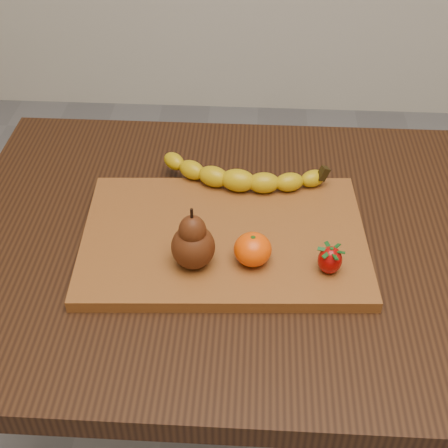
# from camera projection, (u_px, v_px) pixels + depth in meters

# --- Properties ---
(table) EXTENTS (1.00, 0.70, 0.76)m
(table) POSITION_uv_depth(u_px,v_px,m) (255.00, 279.00, 1.08)
(table) COLOR black
(table) RESTS_ON ground
(cutting_board) EXTENTS (0.47, 0.32, 0.02)m
(cutting_board) POSITION_uv_depth(u_px,v_px,m) (224.00, 238.00, 1.00)
(cutting_board) COLOR brown
(cutting_board) RESTS_ON table
(banana) EXTENTS (0.26, 0.10, 0.04)m
(banana) POSITION_uv_depth(u_px,v_px,m) (238.00, 180.00, 1.07)
(banana) COLOR #C0A009
(banana) RESTS_ON cutting_board
(pear) EXTENTS (0.08, 0.08, 0.10)m
(pear) POSITION_uv_depth(u_px,v_px,m) (193.00, 237.00, 0.91)
(pear) COLOR #4B200C
(pear) RESTS_ON cutting_board
(mandarin) EXTENTS (0.07, 0.07, 0.05)m
(mandarin) POSITION_uv_depth(u_px,v_px,m) (253.00, 249.00, 0.93)
(mandarin) COLOR #F14802
(mandarin) RESTS_ON cutting_board
(strawberry) EXTENTS (0.04, 0.04, 0.05)m
(strawberry) POSITION_uv_depth(u_px,v_px,m) (330.00, 259.00, 0.92)
(strawberry) COLOR #9A0604
(strawberry) RESTS_ON cutting_board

